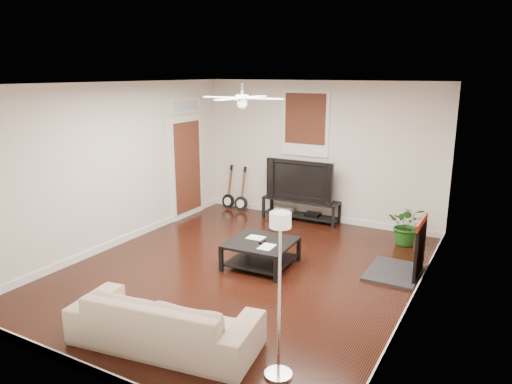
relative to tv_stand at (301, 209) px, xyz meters
The scene contains 14 objects.
room 3.03m from the tv_stand, 84.43° to the right, with size 5.01×6.01×2.81m.
brick_accent 3.49m from the tv_stand, 32.83° to the right, with size 0.02×2.20×2.80m, color #9F4433.
fireplace 3.05m from the tv_stand, 35.77° to the right, with size 0.80×1.10×0.92m, color black.
window_back 1.74m from the tv_stand, 98.67° to the left, with size 1.00×0.06×1.30m, color #39190F.
door_left 2.57m from the tv_stand, 158.10° to the right, with size 0.08×1.00×2.50m, color white.
tv_stand is the anchor object (origin of this frame).
tv 0.63m from the tv_stand, 90.00° to the left, with size 1.42×0.19×0.82m, color black.
coffee_table 2.53m from the tv_stand, 80.33° to the right, with size 0.97×0.97×0.41m, color black.
sofa 5.00m from the tv_stand, 83.63° to the right, with size 2.10×0.82×0.61m, color tan.
floor_lamp 5.26m from the tv_stand, 68.62° to the right, with size 0.28×0.28×1.72m, color silver, non-canonical shape.
potted_plant 2.26m from the tv_stand, 10.71° to the right, with size 0.65×0.56×0.72m, color #1B5418.
guitar_left 1.76m from the tv_stand, behind, with size 0.30×0.21×0.98m, color black, non-canonical shape.
guitar_right 1.42m from the tv_stand, behind, with size 0.30×0.21×0.98m, color black, non-canonical shape.
ceiling_fan 3.67m from the tv_stand, 84.43° to the right, with size 1.24×1.24×0.32m, color white, non-canonical shape.
Camera 1 is at (3.45, -5.83, 2.95)m, focal length 33.34 mm.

